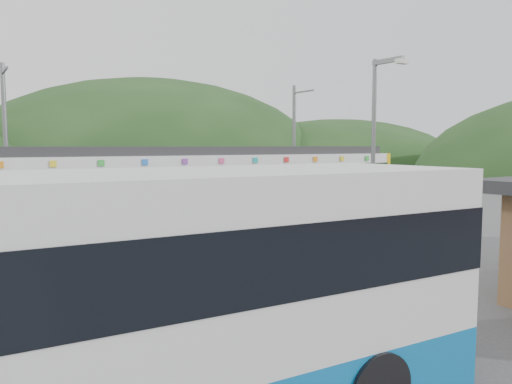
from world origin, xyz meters
TOP-DOWN VIEW (x-y plane):
  - ground at (0.00, 0.00)m, footprint 120.00×120.00m
  - hills at (6.19, 5.29)m, footprint 146.00×149.00m
  - platform at (0.00, 3.30)m, footprint 26.00×3.20m
  - yellow_line at (0.00, 2.00)m, footprint 26.00×0.10m
  - train at (-0.15, 6.00)m, footprint 20.44×3.01m
  - catenary_mast_west at (-7.00, 8.56)m, footprint 0.18×1.80m
  - catenary_mast_east at (7.00, 8.56)m, footprint 0.18×1.80m
  - bus at (-8.51, -7.14)m, footprint 12.75×3.42m
  - lamp_post at (1.07, -3.38)m, footprint 0.36×1.08m

SIDE VIEW (x-z plane):
  - ground at x=0.00m, z-range 0.00..0.00m
  - hills at x=6.19m, z-range -13.00..13.00m
  - platform at x=0.00m, z-range 0.00..0.30m
  - yellow_line at x=0.00m, z-range 0.30..0.31m
  - bus at x=-8.51m, z-range -0.06..3.39m
  - train at x=-0.15m, z-range 0.19..3.93m
  - catenary_mast_west at x=-7.00m, z-range 0.15..7.15m
  - catenary_mast_east at x=7.00m, z-range 0.15..7.15m
  - lamp_post at x=1.07m, z-range 0.59..6.73m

